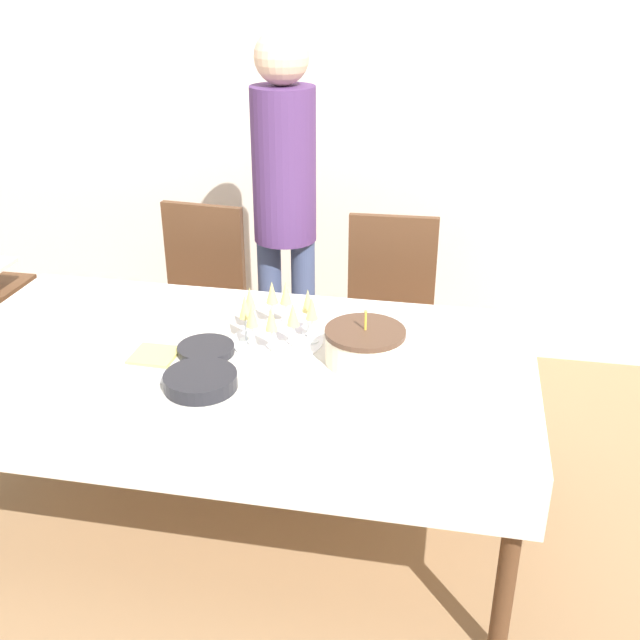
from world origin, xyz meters
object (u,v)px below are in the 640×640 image
(birthday_cake, at_px, (365,346))
(person_standing, at_px, (284,193))
(plate_stack_dessert, at_px, (206,349))
(champagne_tray, at_px, (277,317))
(plate_stack_main, at_px, (201,381))
(dining_chair_far_left, at_px, (197,300))
(dining_chair_far_right, at_px, (389,315))

(birthday_cake, bearing_deg, person_standing, 118.66)
(birthday_cake, distance_m, plate_stack_dessert, 0.55)
(champagne_tray, bearing_deg, birthday_cake, -16.66)
(plate_stack_main, bearing_deg, dining_chair_far_left, 110.76)
(plate_stack_main, xyz_separation_m, plate_stack_dessert, (-0.06, 0.23, -0.01))
(plate_stack_main, relative_size, person_standing, 0.14)
(dining_chair_far_right, distance_m, plate_stack_dessert, 1.06)
(dining_chair_far_right, bearing_deg, person_standing, 172.73)
(plate_stack_main, distance_m, person_standing, 1.20)
(dining_chair_far_right, xyz_separation_m, plate_stack_main, (-0.49, -1.11, 0.24))
(birthday_cake, bearing_deg, champagne_tray, 163.34)
(plate_stack_dessert, bearing_deg, champagne_tray, 33.25)
(plate_stack_main, bearing_deg, champagne_tray, 66.72)
(plate_stack_dessert, distance_m, person_standing, 0.99)
(dining_chair_far_left, bearing_deg, birthday_cake, -42.50)
(plate_stack_main, bearing_deg, plate_stack_dessert, 104.96)
(champagne_tray, height_order, person_standing, person_standing)
(dining_chair_far_left, xyz_separation_m, person_standing, (0.42, 0.06, 0.53))
(dining_chair_far_left, height_order, champagne_tray, dining_chair_far_left)
(dining_chair_far_right, distance_m, champagne_tray, 0.86)
(dining_chair_far_right, relative_size, champagne_tray, 2.95)
(dining_chair_far_left, relative_size, person_standing, 0.56)
(dining_chair_far_right, relative_size, birthday_cake, 3.55)
(champagne_tray, height_order, plate_stack_main, champagne_tray)
(birthday_cake, relative_size, plate_stack_main, 1.16)
(birthday_cake, bearing_deg, plate_stack_dessert, -175.23)
(champagne_tray, bearing_deg, dining_chair_far_right, 65.87)
(plate_stack_dessert, bearing_deg, dining_chair_far_left, 112.20)
(dining_chair_far_left, xyz_separation_m, plate_stack_dessert, (0.36, -0.88, 0.23))
(birthday_cake, bearing_deg, dining_chair_far_right, 90.06)
(plate_stack_dessert, bearing_deg, person_standing, 86.30)
(dining_chair_far_right, bearing_deg, dining_chair_far_left, -179.98)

